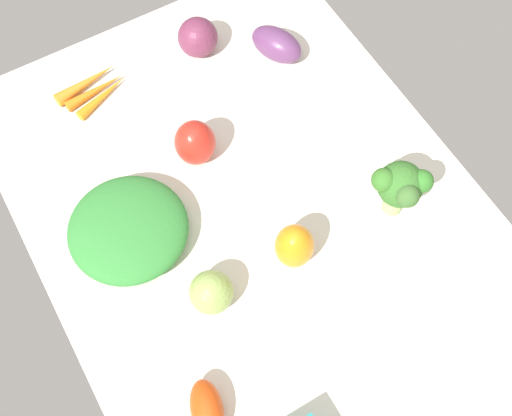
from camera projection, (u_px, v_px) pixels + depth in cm
name	position (u px, v px, depth cm)	size (l,w,h in cm)	color
tablecloth	(256.00, 216.00, 121.72)	(104.00, 76.00, 2.00)	silver
heirloom_tomato_green	(211.00, 292.00, 110.18)	(7.37, 7.37, 7.37)	#91AE55
eggplant	(277.00, 44.00, 134.21)	(11.09, 6.40, 6.40)	#613562
bell_pepper_red	(195.00, 143.00, 122.04)	(7.49, 7.49, 9.36)	red
broccoli_head	(401.00, 186.00, 113.74)	(9.03, 9.64, 12.49)	#A9C374
roma_tomato	(207.00, 409.00, 102.89)	(9.32, 5.02, 5.02)	#E24612
carrot_bunch	(93.00, 88.00, 131.79)	(9.95, 14.62, 2.73)	orange
red_onion_center	(198.00, 37.00, 134.00)	(8.00, 8.00, 8.00)	#6F2E49
leafy_greens_clump	(128.00, 229.00, 115.80)	(20.85, 20.76, 6.48)	#338437
bell_pepper_orange	(294.00, 246.00, 112.65)	(6.62, 6.62, 9.68)	orange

